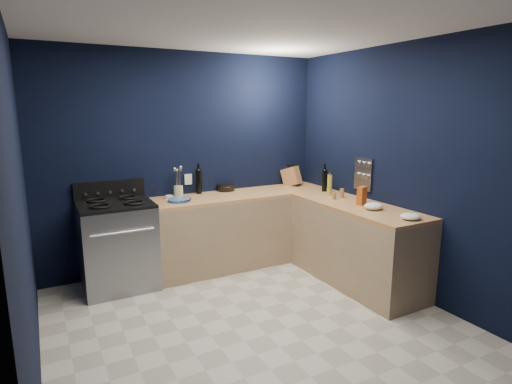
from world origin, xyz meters
TOP-DOWN VIEW (x-y plane):
  - floor at (0.00, 0.00)m, footprint 3.50×3.50m
  - ceiling at (0.00, 0.00)m, footprint 3.50×3.50m
  - wall_back at (0.00, 1.76)m, footprint 3.50×0.02m
  - wall_right at (1.76, 0.00)m, footprint 0.02×3.50m
  - wall_left at (-1.76, 0.00)m, footprint 0.02×3.50m
  - wall_front at (0.00, -1.76)m, footprint 3.50×0.02m
  - cab_back at (0.60, 1.44)m, footprint 2.30×0.63m
  - top_back at (0.60, 1.44)m, footprint 2.30×0.63m
  - cab_right at (1.44, 0.29)m, footprint 0.63×1.67m
  - top_right at (1.44, 0.29)m, footprint 0.63×1.67m
  - gas_range at (-0.93, 1.42)m, footprint 0.76×0.66m
  - oven_door at (-0.93, 1.10)m, footprint 0.59×0.02m
  - cooktop at (-0.93, 1.42)m, footprint 0.76×0.66m
  - backguard at (-0.93, 1.72)m, footprint 0.76×0.06m
  - spice_panel at (1.74, 0.55)m, footprint 0.02×0.28m
  - wall_outlet at (0.00, 1.74)m, footprint 0.09×0.02m
  - plate_stack at (-0.24, 1.38)m, footprint 0.30×0.30m
  - ramekin at (-0.29, 1.59)m, footprint 0.10×0.10m
  - utensil_crock at (-0.17, 1.60)m, footprint 0.13×0.13m
  - wine_bottle_back at (0.11, 1.68)m, footprint 0.10×0.10m
  - lemon_basket at (0.48, 1.69)m, footprint 0.29×0.29m
  - knife_block at (1.42, 1.60)m, footprint 0.24×0.31m
  - wine_bottle_right at (1.57, 1.06)m, footprint 0.08×0.08m
  - oil_bottle at (1.48, 0.85)m, footprint 0.07×0.07m
  - spice_jar_near at (1.51, 0.65)m, footprint 0.05×0.05m
  - spice_jar_far at (1.39, 0.64)m, footprint 0.04×0.04m
  - crouton_bag at (1.47, 0.27)m, footprint 0.15×0.11m
  - towel_front at (1.43, 0.05)m, footprint 0.25×0.23m
  - towel_end at (1.46, -0.41)m, footprint 0.24×0.23m

SIDE VIEW (x-z plane):
  - floor at x=0.00m, z-range -0.02..0.00m
  - cab_back at x=0.60m, z-range 0.00..0.86m
  - cab_right at x=1.44m, z-range 0.00..0.86m
  - oven_door at x=-0.93m, z-range 0.24..0.66m
  - gas_range at x=-0.93m, z-range 0.00..0.92m
  - top_back at x=0.60m, z-range 0.86..0.90m
  - top_right at x=1.44m, z-range 0.86..0.90m
  - plate_stack at x=-0.24m, z-range 0.90..0.93m
  - ramekin at x=-0.29m, z-range 0.90..0.94m
  - towel_end at x=1.46m, z-range 0.90..0.96m
  - cooktop at x=-0.93m, z-range 0.92..0.95m
  - towel_front at x=1.43m, z-range 0.90..0.97m
  - spice_jar_far at x=1.39m, z-range 0.90..0.98m
  - lemon_basket at x=0.48m, z-range 0.90..0.98m
  - spice_jar_near at x=1.51m, z-range 0.90..1.01m
  - utensil_crock at x=-0.17m, z-range 0.90..1.04m
  - crouton_bag at x=1.47m, z-range 0.90..1.10m
  - knife_block at x=1.42m, z-range 0.87..1.17m
  - oil_bottle at x=1.48m, z-range 0.90..1.15m
  - wine_bottle_right at x=1.57m, z-range 0.90..1.17m
  - backguard at x=-0.93m, z-range 0.94..1.14m
  - wine_bottle_back at x=0.11m, z-range 0.90..1.19m
  - wall_outlet at x=0.00m, z-range 1.02..1.15m
  - spice_panel at x=1.74m, z-range 0.99..1.37m
  - wall_back at x=0.00m, z-range 0.00..2.60m
  - wall_right at x=1.76m, z-range 0.00..2.60m
  - wall_left at x=-1.76m, z-range 0.00..2.60m
  - wall_front at x=0.00m, z-range 0.00..2.60m
  - ceiling at x=0.00m, z-range 2.60..2.62m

